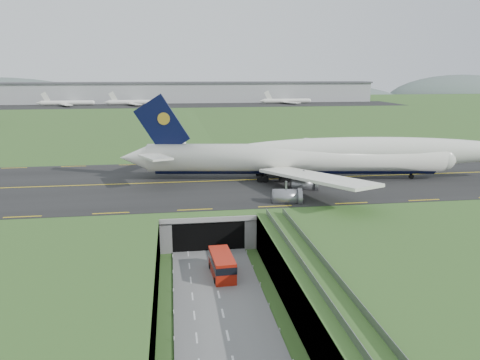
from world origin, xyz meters
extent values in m
plane|color=#315220|center=(0.00, 0.00, 0.00)|extent=(900.00, 900.00, 0.00)
cube|color=gray|center=(0.00, 0.00, 3.00)|extent=(800.00, 800.00, 6.00)
cube|color=slate|center=(0.00, -7.50, 0.10)|extent=(12.00, 75.00, 0.20)
cube|color=black|center=(0.00, 33.00, 6.09)|extent=(800.00, 44.00, 0.18)
cube|color=gray|center=(0.00, 19.00, 5.50)|extent=(16.00, 22.00, 1.00)
cube|color=gray|center=(-7.00, 19.00, 3.00)|extent=(2.00, 22.00, 6.00)
cube|color=gray|center=(7.00, 19.00, 3.00)|extent=(2.00, 22.00, 6.00)
cube|color=black|center=(0.00, 14.00, 2.50)|extent=(12.00, 12.00, 5.00)
cube|color=#A8A8A3|center=(0.00, 7.95, 5.60)|extent=(17.00, 0.50, 0.80)
cube|color=#A8A8A3|center=(11.00, -18.50, 5.80)|extent=(3.00, 53.00, 0.50)
cube|color=gray|center=(9.60, -18.50, 6.55)|extent=(0.06, 53.00, 1.00)
cube|color=gray|center=(12.40, -18.50, 6.55)|extent=(0.06, 53.00, 1.00)
cylinder|color=#A8A8A3|center=(11.00, -28.00, 2.80)|extent=(0.90, 0.90, 5.60)
cylinder|color=#A8A8A3|center=(11.00, -16.00, 2.80)|extent=(0.90, 0.90, 5.60)
cylinder|color=#A8A8A3|center=(11.00, -4.00, 2.80)|extent=(0.90, 0.90, 5.60)
cylinder|color=white|center=(20.96, 32.52, 10.90)|extent=(64.39, 15.22, 6.04)
sphere|color=white|center=(52.73, 27.89, 10.90)|extent=(6.71, 6.71, 5.92)
cone|color=white|center=(-13.60, 37.54, 10.90)|extent=(7.37, 6.63, 5.74)
ellipsoid|color=white|center=(38.12, 30.02, 12.26)|extent=(65.70, 14.94, 6.34)
ellipsoid|color=black|center=(51.79, 28.03, 11.66)|extent=(4.57, 3.22, 2.11)
cylinder|color=black|center=(20.96, 32.52, 8.54)|extent=(60.71, 11.29, 2.54)
cube|color=white|center=(25.01, 47.19, 9.96)|extent=(22.71, 26.30, 2.54)
cube|color=white|center=(-6.97, 43.73, 12.32)|extent=(9.57, 10.89, 0.97)
cube|color=white|center=(20.66, 17.30, 9.96)|extent=(16.61, 28.73, 2.54)
cube|color=white|center=(-9.01, 29.72, 12.32)|extent=(7.51, 11.22, 0.97)
cube|color=black|center=(-7.53, 36.66, 17.98)|extent=(11.96, 2.29, 13.36)
cylinder|color=gold|center=(-7.06, 36.59, 19.40)|extent=(2.71, 1.03, 2.64)
cylinder|color=slate|center=(22.93, 41.29, 7.03)|extent=(5.31, 3.79, 3.12)
cylinder|color=slate|center=(19.95, 51.74, 7.03)|extent=(5.31, 3.79, 3.12)
cylinder|color=slate|center=(20.35, 23.54, 7.03)|extent=(5.31, 3.79, 3.12)
cylinder|color=slate|center=(14.51, 14.38, 7.03)|extent=(5.31, 3.79, 3.12)
cylinder|color=black|center=(46.37, 28.82, 6.70)|extent=(1.10, 0.62, 1.04)
cube|color=black|center=(16.76, 33.13, 6.84)|extent=(6.56, 7.35, 1.32)
cube|color=#AE1B0B|center=(1.12, -1.82, 1.77)|extent=(3.35, 8.00, 3.14)
cube|color=black|center=(1.12, -1.82, 2.40)|extent=(3.42, 8.11, 1.05)
cube|color=black|center=(1.12, -1.82, 0.46)|extent=(3.12, 7.47, 0.52)
cylinder|color=black|center=(-0.10, -4.51, 0.58)|extent=(0.42, 0.96, 0.94)
cylinder|color=black|center=(-0.39, 0.72, 0.58)|extent=(0.42, 0.96, 0.94)
cylinder|color=black|center=(2.62, -4.36, 0.58)|extent=(0.42, 0.96, 0.94)
cylinder|color=black|center=(2.33, 0.87, 0.58)|extent=(0.42, 0.96, 0.94)
cube|color=#B2B2B2|center=(0.00, 300.00, 13.50)|extent=(300.00, 22.00, 15.00)
cube|color=#4C4C51|center=(0.00, 300.00, 21.00)|extent=(302.00, 24.00, 1.20)
cube|color=black|center=(0.00, 270.00, 6.14)|extent=(320.00, 50.00, 0.08)
cylinder|color=white|center=(-76.36, 275.00, 8.18)|extent=(34.00, 3.20, 3.20)
cylinder|color=white|center=(-31.37, 275.00, 8.18)|extent=(34.00, 3.20, 3.20)
cylinder|color=white|center=(79.05, 275.00, 8.18)|extent=(34.00, 3.20, 3.20)
ellipsoid|color=#51615C|center=(120.00, 430.00, -4.00)|extent=(260.00, 91.00, 44.00)
ellipsoid|color=#51615C|center=(320.00, 430.00, -4.00)|extent=(180.00, 63.00, 60.00)
camera|label=1|loc=(-5.48, -64.99, 29.18)|focal=35.00mm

